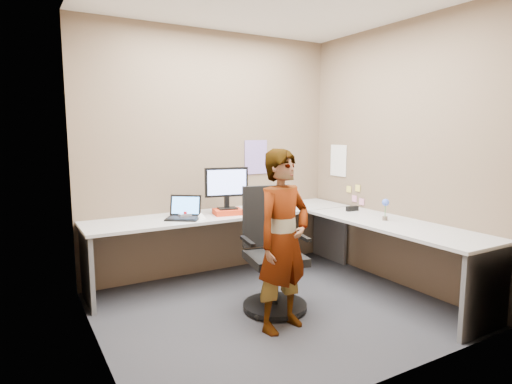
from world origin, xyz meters
TOP-DOWN VIEW (x-y plane):
  - ground at (0.00, 0.00)m, footprint 3.00×3.00m
  - wall_back at (0.00, 1.30)m, footprint 3.00×0.00m
  - wall_right at (1.50, 0.00)m, footprint 0.00×2.70m
  - wall_left at (-1.50, 0.00)m, footprint 0.00×2.70m
  - desk at (0.44, 0.39)m, footprint 2.98×2.58m
  - paper_ream at (-0.03, 0.89)m, footprint 0.32×0.26m
  - monitor at (-0.03, 0.91)m, footprint 0.46×0.17m
  - laptop at (-0.50, 0.92)m, footprint 0.41×0.40m
  - trackball_mouse at (-0.48, 0.94)m, footprint 0.12×0.08m
  - origami at (-0.35, 0.83)m, footprint 0.10×0.10m
  - stapler at (1.25, 0.38)m, footprint 0.15×0.05m
  - flower at (1.19, -0.16)m, footprint 0.07×0.07m
  - calendar_purple at (0.55, 1.29)m, footprint 0.30×0.01m
  - calendar_white at (1.49, 0.90)m, footprint 0.01×0.28m
  - sticky_note_a at (1.49, 0.55)m, footprint 0.01×0.07m
  - sticky_note_b at (1.49, 0.60)m, footprint 0.01×0.07m
  - sticky_note_c at (1.49, 0.48)m, footprint 0.01×0.07m
  - sticky_note_d at (1.49, 0.70)m, footprint 0.01×0.07m
  - office_chair at (0.01, 0.05)m, footprint 0.61×0.58m
  - person at (-0.14, -0.34)m, footprint 0.60×0.46m

SIDE VIEW (x-z plane):
  - ground at x=0.00m, z-range 0.00..0.00m
  - office_chair at x=0.01m, z-range -0.10..0.99m
  - desk at x=0.44m, z-range 0.22..0.95m
  - person at x=-0.14m, z-range 0.00..1.47m
  - trackball_mouse at x=-0.48m, z-range 0.72..0.79m
  - stapler at x=1.25m, z-range 0.73..0.78m
  - paper_ream at x=-0.03m, z-range 0.73..0.79m
  - origami at x=-0.35m, z-range 0.73..0.79m
  - laptop at x=-0.50m, z-range 0.67..0.90m
  - sticky_note_c at x=1.49m, z-range 0.76..0.84m
  - sticky_note_b at x=1.49m, z-range 0.78..0.86m
  - flower at x=1.19m, z-range 0.77..0.98m
  - sticky_note_d at x=1.49m, z-range 0.88..0.96m
  - sticky_note_a at x=1.49m, z-range 0.91..0.99m
  - monitor at x=-0.03m, z-range 0.83..1.27m
  - calendar_white at x=1.49m, z-range 1.06..1.44m
  - calendar_purple at x=0.55m, z-range 1.10..1.50m
  - wall_back at x=0.00m, z-range -0.15..2.85m
  - wall_right at x=1.50m, z-range 0.00..2.70m
  - wall_left at x=-1.50m, z-range 0.00..2.70m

